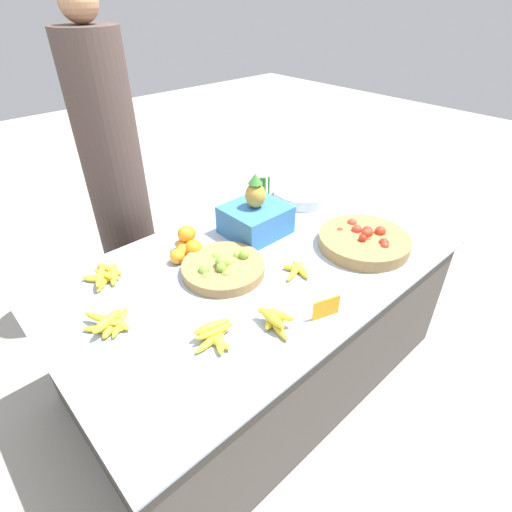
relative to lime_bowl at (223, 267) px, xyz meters
name	(u,v)px	position (x,y,z in m)	size (l,w,h in m)	color
ground_plane	(256,365)	(0.14, -0.06, -0.70)	(12.00, 12.00, 0.00)	#A39E93
market_table	(256,320)	(0.14, -0.06, -0.36)	(1.81, 1.09, 0.67)	#4C4742
lime_bowl	(223,267)	(0.00, 0.00, 0.00)	(0.36, 0.36, 0.09)	olive
tomato_basket	(364,241)	(0.62, -0.29, 0.01)	(0.43, 0.43, 0.10)	olive
orange_pile	(186,242)	(-0.03, 0.24, 0.03)	(0.20, 0.20, 0.13)	orange
metal_bowl	(303,194)	(0.80, 0.25, 0.00)	(0.35, 0.35, 0.06)	silver
price_sign	(326,308)	(0.11, -0.48, 0.02)	(0.11, 0.04, 0.09)	orange
produce_crate	(255,217)	(0.33, 0.16, 0.06)	(0.29, 0.27, 0.32)	#3370B7
veg_bundle	(264,192)	(0.56, 0.33, 0.06)	(0.05, 0.03, 0.18)	#428438
banana_bunch_front_center	(298,270)	(0.24, -0.22, -0.01)	(0.15, 0.15, 0.03)	yellow
banana_bunch_front_left	(110,323)	(-0.52, 0.01, 0.00)	(0.19, 0.18, 0.06)	yellow
banana_bunch_middle_left	(274,319)	(-0.06, -0.38, 0.00)	(0.12, 0.18, 0.06)	yellow
banana_bunch_middle_right	(214,335)	(-0.27, -0.29, 0.00)	(0.18, 0.16, 0.06)	yellow
banana_bunch_back_center	(106,275)	(-0.40, 0.30, -0.01)	(0.18, 0.20, 0.05)	yellow
vendor_person	(118,191)	(-0.07, 0.79, 0.11)	(0.30, 0.30, 1.74)	#473833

